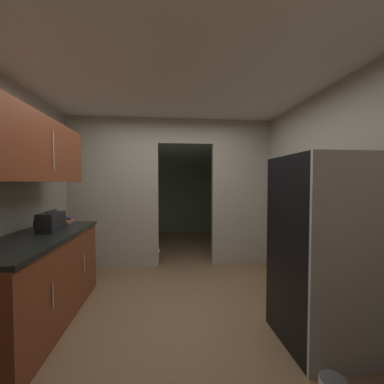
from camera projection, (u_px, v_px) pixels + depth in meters
The scene contains 10 objects.
ground at pixel (177, 317), 2.65m from camera, with size 20.00×20.00×0.00m, color brown.
kitchen_overhead_slab at pixel (175, 92), 3.06m from camera, with size 3.92×7.42×0.06m, color silver.
kitchen_partition at pixel (169, 189), 4.29m from camera, with size 3.52×0.12×2.58m.
adjoining_room_shell at pixel (170, 189), 6.26m from camera, with size 3.52×2.92×2.58m.
kitchen_flank_right at pixel (362, 200), 2.41m from camera, with size 0.10×4.21×2.58m, color #ADA899.
refrigerator at pixel (327, 250), 2.20m from camera, with size 0.80×0.80×1.70m.
lower_cabinet_run at pixel (38, 281), 2.48m from camera, with size 0.67×1.88×0.92m.
upper_cabinet_counterside at pixel (34, 150), 2.43m from camera, with size 0.36×1.69×0.64m.
boombox at pixel (51, 222), 2.72m from camera, with size 0.18×0.37×0.23m.
book_stack at pixel (66, 221), 3.16m from camera, with size 0.15×0.17×0.10m.
Camera 1 is at (-0.13, -2.60, 1.46)m, focal length 22.79 mm.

